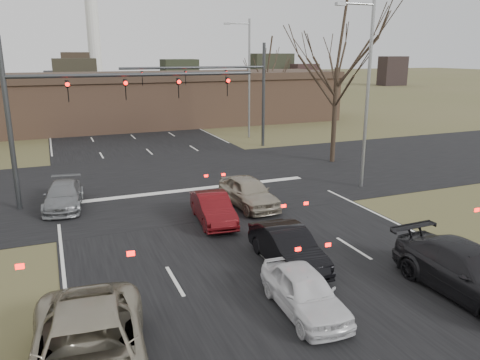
% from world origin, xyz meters
% --- Properties ---
extents(ground, '(360.00, 360.00, 0.00)m').
position_xyz_m(ground, '(0.00, 0.00, 0.00)').
color(ground, brown).
rests_on(ground, ground).
extents(road_main, '(14.00, 300.00, 0.02)m').
position_xyz_m(road_main, '(0.00, 60.00, 0.01)').
color(road_main, black).
rests_on(road_main, ground).
extents(road_cross, '(200.00, 14.00, 0.02)m').
position_xyz_m(road_cross, '(0.00, 15.00, 0.01)').
color(road_cross, black).
rests_on(road_cross, ground).
extents(building, '(42.40, 10.40, 5.30)m').
position_xyz_m(building, '(2.00, 38.00, 2.67)').
color(building, brown).
rests_on(building, ground).
extents(mast_arm_near, '(12.12, 0.24, 8.00)m').
position_xyz_m(mast_arm_near, '(-5.23, 13.00, 5.07)').
color(mast_arm_near, '#383A3D').
rests_on(mast_arm_near, ground).
extents(mast_arm_far, '(11.12, 0.24, 8.00)m').
position_xyz_m(mast_arm_far, '(6.18, 23.00, 5.02)').
color(mast_arm_far, '#383A3D').
rests_on(mast_arm_far, ground).
extents(streetlight_right_near, '(2.34, 0.25, 10.00)m').
position_xyz_m(streetlight_right_near, '(8.82, 10.00, 5.59)').
color(streetlight_right_near, gray).
rests_on(streetlight_right_near, ground).
extents(streetlight_right_far, '(2.34, 0.25, 10.00)m').
position_xyz_m(streetlight_right_far, '(9.32, 27.00, 5.59)').
color(streetlight_right_far, gray).
rests_on(streetlight_right_far, ground).
extents(tree_right_near, '(6.90, 6.90, 11.50)m').
position_xyz_m(tree_right_near, '(11.00, 16.00, 8.90)').
color(tree_right_near, black).
rests_on(tree_right_near, ground).
extents(tree_right_far, '(5.40, 5.40, 9.00)m').
position_xyz_m(tree_right_far, '(15.00, 35.00, 6.96)').
color(tree_right_far, black).
rests_on(tree_right_far, ground).
extents(car_silver_suv, '(3.20, 5.98, 1.60)m').
position_xyz_m(car_silver_suv, '(-6.50, -1.13, 0.80)').
color(car_silver_suv, '#A29983').
rests_on(car_silver_suv, ground).
extents(car_white_sedan, '(1.72, 3.82, 1.27)m').
position_xyz_m(car_white_sedan, '(-0.50, -0.17, 0.64)').
color(car_white_sedan, white).
rests_on(car_white_sedan, ground).
extents(car_black_hatch, '(1.57, 4.14, 1.35)m').
position_xyz_m(car_black_hatch, '(0.50, 2.73, 0.67)').
color(car_black_hatch, black).
rests_on(car_black_hatch, ground).
extents(car_charcoal_sedan, '(2.27, 5.30, 1.52)m').
position_xyz_m(car_charcoal_sedan, '(4.65, -1.27, 0.76)').
color(car_charcoal_sedan, black).
rests_on(car_charcoal_sedan, ground).
extents(car_grey_ahead, '(2.21, 4.36, 1.21)m').
position_xyz_m(car_grey_ahead, '(-6.50, 12.45, 0.61)').
color(car_grey_ahead, gray).
rests_on(car_grey_ahead, ground).
extents(car_red_ahead, '(1.73, 3.99, 1.28)m').
position_xyz_m(car_red_ahead, '(-0.50, 7.81, 0.64)').
color(car_red_ahead, '#520B0F').
rests_on(car_red_ahead, ground).
extents(car_silver_ahead, '(1.94, 4.36, 1.46)m').
position_xyz_m(car_silver_ahead, '(1.81, 9.23, 0.73)').
color(car_silver_ahead, '#A59B85').
rests_on(car_silver_ahead, ground).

